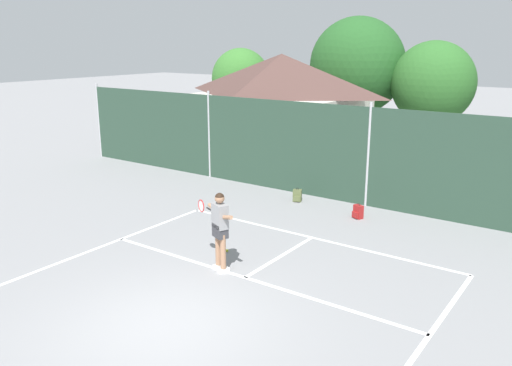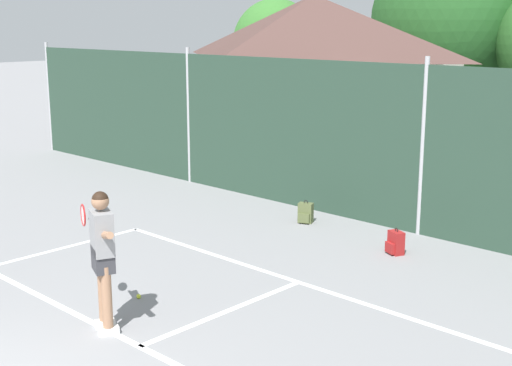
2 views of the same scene
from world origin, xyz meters
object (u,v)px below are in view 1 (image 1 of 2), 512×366
object	(u,v)px
tennis_ball	(227,250)
backpack_olive	(297,196)
tennis_player	(220,225)
backpack_red	(358,212)

from	to	relation	value
tennis_ball	backpack_olive	bearing A→B (deg)	99.25
tennis_player	backpack_red	world-z (taller)	tennis_player
tennis_player	tennis_ball	world-z (taller)	tennis_player
tennis_player	backpack_olive	world-z (taller)	tennis_player
backpack_olive	backpack_red	bearing A→B (deg)	-10.07
tennis_player	backpack_olive	xyz separation A→B (m)	(-1.32, 5.64, -0.92)
tennis_player	backpack_olive	distance (m)	5.86
tennis_ball	backpack_olive	size ratio (longest dim) A/B	0.14
backpack_olive	backpack_red	world-z (taller)	same
tennis_player	backpack_red	distance (m)	5.40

